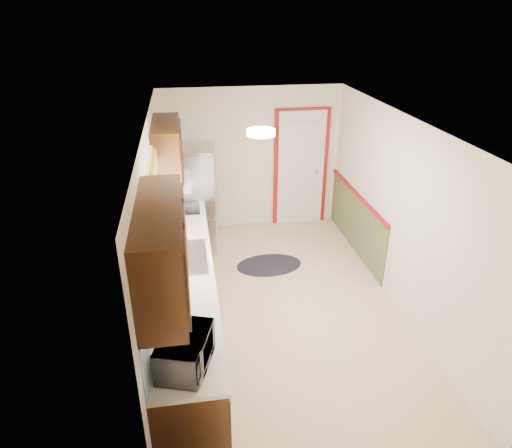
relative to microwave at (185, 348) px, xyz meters
name	(u,v)px	position (x,y,z in m)	size (l,w,h in m)	color
room_shell	(282,223)	(1.20, 1.95, 0.08)	(3.20, 5.20, 2.52)	beige
kitchen_run	(181,272)	(-0.04, 1.66, -0.31)	(0.63, 4.00, 2.20)	#331A0B
back_wall_trim	(312,179)	(2.19, 4.16, -0.23)	(1.12, 2.30, 2.08)	maroon
ceiling_fixture	(261,132)	(0.90, 1.75, 1.24)	(0.30, 0.30, 0.06)	#FFD88C
microwave	(185,348)	(0.00, 0.00, 0.00)	(0.54, 0.30, 0.36)	white
refrigerator	(193,199)	(0.18, 3.75, -0.29)	(0.78, 0.74, 1.67)	#B7B7BC
rug	(269,265)	(1.24, 2.97, -1.12)	(0.99, 0.64, 0.01)	black
cooktop	(182,206)	(0.01, 3.22, -0.17)	(0.49, 0.59, 0.02)	black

